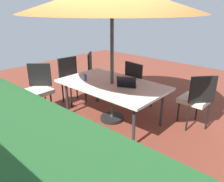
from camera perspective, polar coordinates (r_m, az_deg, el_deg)
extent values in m
cube|color=brown|center=(4.25, 0.00, -7.39)|extent=(10.00, 10.00, 0.02)
cube|color=white|center=(3.96, 0.00, 1.67)|extent=(1.91, 1.12, 0.04)
cylinder|color=#333333|center=(3.98, 12.68, -4.36)|extent=(0.05, 0.05, 0.68)
cylinder|color=#333333|center=(4.89, -3.81, 0.98)|extent=(0.05, 0.05, 0.68)
cylinder|color=#333333|center=(3.36, 5.61, -8.96)|extent=(0.05, 0.05, 0.68)
cylinder|color=#333333|center=(4.39, -11.45, -1.79)|extent=(0.05, 0.05, 0.68)
cylinder|color=#4C4C4C|center=(3.83, 0.00, 8.09)|extent=(0.06, 0.06, 2.31)
cylinder|color=black|center=(4.23, 0.00, -6.91)|extent=(0.44, 0.44, 0.06)
cube|color=silver|center=(5.35, -3.36, 4.48)|extent=(0.46, 0.46, 0.08)
cube|color=black|center=(5.30, -5.69, 7.23)|extent=(0.31, 0.36, 0.45)
cylinder|color=black|center=(5.25, -1.51, 1.13)|extent=(0.03, 0.03, 0.45)
cylinder|color=black|center=(5.59, -1.30, 2.39)|extent=(0.03, 0.03, 0.45)
cylinder|color=black|center=(5.28, -5.41, 1.17)|extent=(0.03, 0.03, 0.45)
cylinder|color=black|center=(5.62, -4.97, 2.42)|extent=(0.03, 0.03, 0.45)
cube|color=silver|center=(4.11, 20.37, -2.12)|extent=(0.46, 0.46, 0.08)
cube|color=black|center=(3.85, 22.26, 0.29)|extent=(0.31, 0.36, 0.45)
cylinder|color=black|center=(4.44, 20.95, -4.21)|extent=(0.03, 0.03, 0.45)
cylinder|color=black|center=(4.28, 16.70, -4.60)|extent=(0.03, 0.03, 0.45)
cylinder|color=black|center=(4.16, 23.23, -6.27)|extent=(0.03, 0.03, 0.45)
cylinder|color=black|center=(4.00, 18.75, -6.79)|extent=(0.03, 0.03, 0.45)
cube|color=silver|center=(4.85, -9.85, 2.43)|extent=(0.46, 0.46, 0.08)
cube|color=black|center=(4.95, -11.30, 5.92)|extent=(0.10, 0.44, 0.45)
cylinder|color=black|center=(4.71, -10.39, -1.62)|extent=(0.03, 0.03, 0.45)
cylinder|color=black|center=(4.89, -6.76, -0.58)|extent=(0.03, 0.03, 0.45)
cylinder|color=black|center=(5.01, -12.48, -0.39)|extent=(0.03, 0.03, 0.45)
cylinder|color=black|center=(5.17, -8.99, 0.55)|extent=(0.03, 0.03, 0.45)
cube|color=silver|center=(4.45, -18.45, -0.11)|extent=(0.46, 0.46, 0.08)
cube|color=black|center=(4.56, -18.09, 3.96)|extent=(0.35, 0.33, 0.45)
cylinder|color=black|center=(4.45, -20.93, -4.14)|extent=(0.03, 0.03, 0.45)
cylinder|color=black|center=(4.34, -16.46, -4.22)|extent=(0.03, 0.03, 0.45)
cylinder|color=black|center=(4.76, -19.54, -2.30)|extent=(0.03, 0.03, 0.45)
cylinder|color=black|center=(4.66, -15.34, -2.33)|extent=(0.03, 0.03, 0.45)
cube|color=silver|center=(4.63, 7.20, 1.65)|extent=(0.46, 0.46, 0.08)
cube|color=black|center=(4.40, 5.50, 4.32)|extent=(0.44, 0.10, 0.45)
cylinder|color=black|center=(4.74, 10.13, -1.46)|extent=(0.03, 0.03, 0.45)
cylinder|color=black|center=(4.96, 6.95, -0.26)|extent=(0.03, 0.03, 0.45)
cylinder|color=black|center=(4.49, 7.18, -2.63)|extent=(0.03, 0.03, 0.45)
cylinder|color=black|center=(4.71, 3.97, -1.30)|extent=(0.03, 0.03, 0.45)
cube|color=#B7B7BC|center=(3.80, 3.98, 1.18)|extent=(0.38, 0.34, 0.02)
cube|color=black|center=(3.66, 3.69, 2.20)|extent=(0.31, 0.19, 0.20)
cylinder|color=#334C99|center=(4.13, -6.96, 3.48)|extent=(0.07, 0.07, 0.11)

